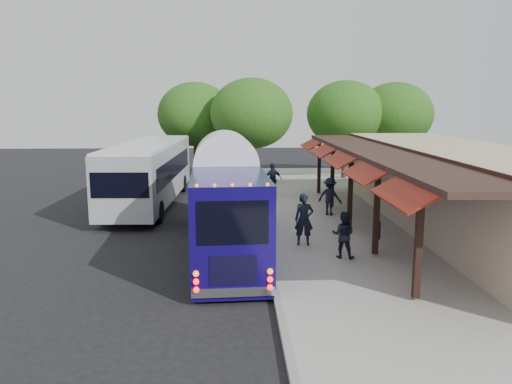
# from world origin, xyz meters

# --- Properties ---
(ground) EXTENTS (90.00, 90.00, 0.00)m
(ground) POSITION_xyz_m (0.00, 0.00, 0.00)
(ground) COLOR black
(ground) RESTS_ON ground
(sidewalk) EXTENTS (10.00, 40.00, 0.15)m
(sidewalk) POSITION_xyz_m (5.00, 4.00, 0.07)
(sidewalk) COLOR #9E9B93
(sidewalk) RESTS_ON ground
(curb) EXTENTS (0.20, 40.00, 0.16)m
(curb) POSITION_xyz_m (0.05, 4.00, 0.07)
(curb) COLOR gray
(curb) RESTS_ON ground
(station_shelter) EXTENTS (8.15, 20.00, 3.60)m
(station_shelter) POSITION_xyz_m (8.38, 4.00, 1.85)
(station_shelter) COLOR tan
(station_shelter) RESTS_ON ground
(coach_bus) EXTENTS (2.89, 11.07, 3.51)m
(coach_bus) POSITION_xyz_m (-1.45, 1.60, 1.88)
(coach_bus) COLOR #120758
(coach_bus) RESTS_ON ground
(city_bus) EXTENTS (3.11, 12.55, 3.35)m
(city_bus) POSITION_xyz_m (-5.71, 10.26, 1.85)
(city_bus) COLOR #93959B
(city_bus) RESTS_ON ground
(ped_a) EXTENTS (0.74, 0.51, 1.96)m
(ped_a) POSITION_xyz_m (1.47, 1.49, 1.13)
(ped_a) COLOR black
(ped_a) RESTS_ON sidewalk
(ped_b) EXTENTS (0.95, 0.84, 1.64)m
(ped_b) POSITION_xyz_m (2.61, -0.16, 0.97)
(ped_b) COLOR black
(ped_b) RESTS_ON sidewalk
(ped_c) EXTENTS (1.18, 0.81, 1.87)m
(ped_c) POSITION_xyz_m (1.07, 11.80, 1.08)
(ped_c) COLOR black
(ped_c) RESTS_ON sidewalk
(ped_d) EXTENTS (1.34, 1.17, 1.80)m
(ped_d) POSITION_xyz_m (3.40, 6.53, 1.05)
(ped_d) COLOR black
(ped_d) RESTS_ON sidewalk
(sign_board) EXTENTS (0.13, 0.54, 1.18)m
(sign_board) POSITION_xyz_m (3.94, 0.44, 0.95)
(sign_board) COLOR black
(sign_board) RESTS_ON sidewalk
(tree_left) EXTENTS (5.55, 5.55, 7.11)m
(tree_left) POSITION_xyz_m (0.01, 17.12, 4.74)
(tree_left) COLOR #382314
(tree_left) RESTS_ON ground
(tree_mid) EXTENTS (5.48, 5.48, 7.02)m
(tree_mid) POSITION_xyz_m (6.67, 18.55, 4.68)
(tree_mid) COLOR #382314
(tree_mid) RESTS_ON ground
(tree_right) EXTENTS (5.40, 5.40, 6.92)m
(tree_right) POSITION_xyz_m (10.33, 18.97, 4.61)
(tree_right) COLOR #382314
(tree_right) RESTS_ON ground
(tree_far) EXTENTS (5.42, 5.42, 6.94)m
(tree_far) POSITION_xyz_m (-3.98, 19.92, 4.63)
(tree_far) COLOR #382314
(tree_far) RESTS_ON ground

